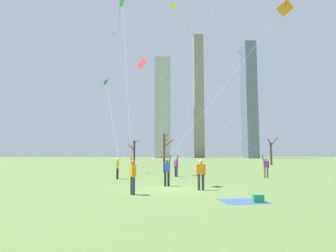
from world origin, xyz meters
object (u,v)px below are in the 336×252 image
kite_flyer_midfield_center_pink (189,113)px  bare_tree_left_of_center (134,151)px  distant_kite_drifting_left_white (190,41)px  bare_tree_leftmost (271,152)px  kite_flyer_midfield_left_green (131,140)px  picnic_spot (252,200)px  distant_kite_high_overhead_yellow (178,20)px  kite_flyer_midfield_right_red (231,138)px  distant_kite_drifting_right_blue (240,69)px  kite_flyer_foreground_left_orange (195,132)px  bystander_watching_nearby (201,173)px  kite_flyer_foreground_right_teal (116,155)px  distant_kite_low_near_trees_purple (116,47)px  bare_tree_right_of_center (164,148)px

kite_flyer_midfield_center_pink → bare_tree_left_of_center: size_ratio=4.66×
distant_kite_drifting_left_white → bare_tree_leftmost: distant_kite_drifting_left_white is taller
kite_flyer_midfield_left_green → bare_tree_leftmost: bearing=58.7°
kite_flyer_midfield_left_green → picnic_spot: size_ratio=6.53×
kite_flyer_midfield_left_green → distant_kite_high_overhead_yellow: (4.03, 20.96, 16.72)m
kite_flyer_midfield_center_pink → distant_kite_high_overhead_yellow: (0.14, 12.89, 14.11)m
kite_flyer_midfield_right_red → distant_kite_drifting_right_blue: distant_kite_drifting_right_blue is taller
kite_flyer_foreground_left_orange → bystander_watching_nearby: 3.55m
kite_flyer_foreground_right_teal → bystander_watching_nearby: bearing=-54.7°
distant_kite_drifting_left_white → distant_kite_low_near_trees_purple: (-9.62, 14.83, 4.99)m
kite_flyer_foreground_right_teal → bare_tree_leftmost: 36.67m
bystander_watching_nearby → distant_kite_low_near_trees_purple: (-8.60, 27.28, 17.42)m
distant_kite_low_near_trees_purple → distant_kite_drifting_right_blue: 20.60m
distant_kite_low_near_trees_purple → picnic_spot: size_ratio=10.97×
distant_kite_low_near_trees_purple → distant_kite_drifting_left_white: bearing=-57.0°
kite_flyer_midfield_right_red → bare_tree_right_of_center: kite_flyer_midfield_right_red is taller
kite_flyer_foreground_right_teal → distant_kite_low_near_trees_purple: size_ratio=0.48×
kite_flyer_midfield_left_green → distant_kite_low_near_trees_purple: (-4.93, 28.17, 15.71)m
distant_kite_drifting_left_white → bare_tree_left_of_center: size_ratio=3.25×
distant_kite_drifting_left_white → distant_kite_low_near_trees_purple: size_ratio=0.71×
kite_flyer_midfield_right_red → bare_tree_left_of_center: bearing=109.7°
kite_flyer_midfield_right_red → bystander_watching_nearby: kite_flyer_midfield_right_red is taller
bystander_watching_nearby → bare_tree_left_of_center: (-6.49, 37.94, 1.59)m
distant_kite_high_overhead_yellow → bare_tree_leftmost: (18.13, 15.51, -16.91)m
distant_kite_high_overhead_yellow → distant_kite_low_near_trees_purple: (-8.95, 7.21, -1.01)m
kite_flyer_midfield_left_green → distant_kite_drifting_left_white: size_ratio=0.84×
bare_tree_left_of_center → bare_tree_leftmost: bearing=-5.4°
kite_flyer_midfield_center_pink → bare_tree_right_of_center: size_ratio=3.84×
kite_flyer_foreground_right_teal → distant_kite_high_overhead_yellow: bearing=63.7°
kite_flyer_foreground_left_orange → distant_kite_drifting_left_white: 14.08m
kite_flyer_foreground_right_teal → bare_tree_leftmost: kite_flyer_foreground_right_teal is taller
kite_flyer_foreground_right_teal → kite_flyer_foreground_left_orange: size_ratio=0.75×
bare_tree_leftmost → bare_tree_right_of_center: 19.38m
bare_tree_right_of_center → bare_tree_left_of_center: (-5.61, 2.35, -0.52)m
distant_kite_high_overhead_yellow → picnic_spot: bearing=-87.4°
kite_flyer_foreground_left_orange → kite_flyer_foreground_right_teal: bearing=136.7°
distant_kite_low_near_trees_purple → bare_tree_right_of_center: 19.05m
distant_kite_high_overhead_yellow → distant_kite_low_near_trees_purple: distant_kite_high_overhead_yellow is taller
distant_kite_drifting_left_white → distant_kite_high_overhead_yellow: bearing=95.0°
kite_flyer_foreground_left_orange → bare_tree_right_of_center: 33.02m
kite_flyer_midfield_center_pink → kite_flyer_foreground_right_teal: 6.79m
bystander_watching_nearby → bare_tree_right_of_center: bearing=91.4°
distant_kite_low_near_trees_purple → distant_kite_drifting_right_blue: bearing=8.6°
distant_kite_drifting_right_blue → bare_tree_left_of_center: (-18.16, 7.58, -13.69)m
kite_flyer_foreground_right_teal → distant_kite_low_near_trees_purple: bearing=98.7°
bare_tree_leftmost → bare_tree_left_of_center: (-24.98, 2.36, 0.07)m
kite_flyer_midfield_left_green → bare_tree_leftmost: (22.16, 36.47, -0.19)m
kite_flyer_midfield_left_green → distant_kite_low_near_trees_purple: bearing=99.9°
kite_flyer_midfield_center_pink → bare_tree_right_of_center: (-1.09, 28.41, -2.21)m
kite_flyer_midfield_center_pink → distant_kite_drifting_right_blue: bearing=63.7°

